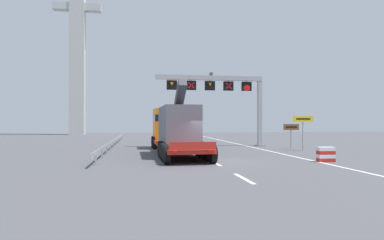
% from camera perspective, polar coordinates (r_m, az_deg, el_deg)
% --- Properties ---
extents(ground, '(112.00, 112.00, 0.00)m').
position_cam_1_polar(ground, '(19.95, 3.87, -7.33)').
color(ground, '#4C4C51').
extents(lane_markings, '(0.20, 50.12, 0.01)m').
position_cam_1_polar(lane_markings, '(37.40, -2.34, -4.09)').
color(lane_markings, silver).
rests_on(lane_markings, ground).
extents(edge_line_right, '(0.20, 63.00, 0.01)m').
position_cam_1_polar(edge_line_right, '(33.15, 9.71, -4.56)').
color(edge_line_right, silver).
rests_on(edge_line_right, ground).
extents(overhead_lane_gantry, '(11.03, 0.90, 7.36)m').
position_cam_1_polar(overhead_lane_gantry, '(32.72, 5.47, 5.37)').
color(overhead_lane_gantry, '#9EA0A5').
rests_on(overhead_lane_gantry, ground).
extents(heavy_haul_truck_red, '(3.34, 14.12, 5.30)m').
position_cam_1_polar(heavy_haul_truck_red, '(26.00, -3.23, -1.33)').
color(heavy_haul_truck_red, red).
rests_on(heavy_haul_truck_red, ground).
extents(exit_sign_yellow, '(1.76, 0.15, 2.93)m').
position_cam_1_polar(exit_sign_yellow, '(28.79, 18.93, -0.68)').
color(exit_sign_yellow, '#9EA0A5').
rests_on(exit_sign_yellow, ground).
extents(tourist_info_sign_brown, '(1.46, 0.15, 2.25)m').
position_cam_1_polar(tourist_info_sign_brown, '(30.47, 17.02, -1.70)').
color(tourist_info_sign_brown, '#9EA0A5').
rests_on(tourist_info_sign_brown, ground).
extents(crash_barrier_striped, '(1.04, 0.58, 0.90)m').
position_cam_1_polar(crash_barrier_striped, '(21.46, 22.44, -5.60)').
color(crash_barrier_striped, red).
rests_on(crash_barrier_striped, ground).
extents(guardrail_left, '(0.13, 30.37, 0.76)m').
position_cam_1_polar(guardrail_left, '(32.64, -13.50, -3.64)').
color(guardrail_left, '#999EA3').
rests_on(guardrail_left, ground).
extents(bridge_pylon_distant, '(9.00, 2.00, 40.04)m').
position_cam_1_polar(bridge_pylon_distant, '(69.21, -19.49, 14.70)').
color(bridge_pylon_distant, '#B7B7B2').
rests_on(bridge_pylon_distant, ground).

